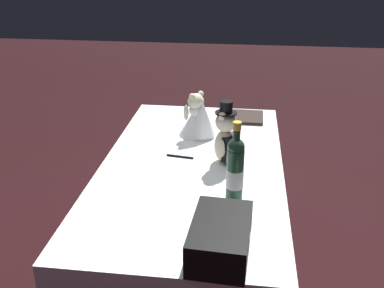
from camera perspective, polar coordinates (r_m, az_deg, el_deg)
name	(u,v)px	position (r m, az deg, el deg)	size (l,w,h in m)	color
ground_plane	(192,283)	(2.47, 0.00, -17.32)	(12.00, 12.00, 0.00)	black
reception_table	(192,227)	(2.25, 0.00, -10.58)	(1.54, 0.83, 0.71)	white
teddy_bear_groom	(227,138)	(2.04, 4.44, 0.77)	(0.14, 0.14, 0.30)	beige
teddy_bear_bride	(198,118)	(2.33, 0.78, 3.31)	(0.21, 0.22, 0.24)	white
champagne_bottle	(235,169)	(1.73, 5.52, -3.21)	(0.07, 0.07, 0.33)	#1E3F2A
signing_pen	(179,156)	(2.12, -1.68, -1.58)	(0.03, 0.14, 0.01)	black
gift_case_black	(220,238)	(1.49, 3.66, -11.84)	(0.31, 0.21, 0.12)	black
guestbook	(240,117)	(2.61, 6.19, 3.48)	(0.21, 0.26, 0.02)	black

